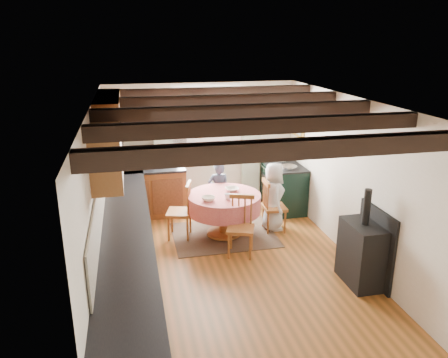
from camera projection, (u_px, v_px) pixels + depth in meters
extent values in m
cube|color=#9F5824|center=(236.00, 273.00, 6.23)|extent=(3.60, 5.50, 0.00)
cube|color=white|center=(238.00, 104.00, 5.49)|extent=(3.60, 5.50, 0.00)
cube|color=silver|center=(202.00, 146.00, 8.41)|extent=(3.60, 0.00, 2.40)
cube|color=silver|center=(325.00, 315.00, 3.31)|extent=(3.60, 0.00, 2.40)
cube|color=silver|center=(98.00, 204.00, 5.49)|extent=(0.00, 5.50, 2.40)
cube|color=silver|center=(359.00, 184.00, 6.23)|extent=(0.00, 5.50, 2.40)
cube|color=black|center=(296.00, 149.00, 3.66)|extent=(3.60, 0.16, 0.16)
cube|color=black|center=(261.00, 126.00, 4.59)|extent=(3.60, 0.16, 0.16)
cube|color=black|center=(238.00, 111.00, 5.51)|extent=(3.60, 0.16, 0.16)
cube|color=black|center=(221.00, 100.00, 6.44)|extent=(3.60, 0.16, 0.16)
cube|color=black|center=(209.00, 92.00, 7.37)|extent=(3.60, 0.16, 0.16)
cube|color=beige|center=(101.00, 196.00, 5.77)|extent=(0.02, 4.50, 0.55)
cube|color=beige|center=(150.00, 149.00, 8.19)|extent=(1.40, 0.02, 0.55)
cube|color=brown|center=(127.00, 256.00, 5.79)|extent=(0.60, 5.30, 0.88)
cube|color=brown|center=(150.00, 192.00, 8.15)|extent=(1.30, 0.60, 0.88)
cube|color=black|center=(126.00, 224.00, 5.65)|extent=(0.64, 5.30, 0.04)
cube|color=black|center=(149.00, 169.00, 7.99)|extent=(1.30, 0.64, 0.04)
cube|color=brown|center=(110.00, 126.00, 6.41)|extent=(0.34, 1.80, 0.90)
cube|color=brown|center=(107.00, 156.00, 5.03)|extent=(0.34, 0.90, 0.70)
cube|color=white|center=(207.00, 125.00, 8.29)|extent=(1.34, 0.03, 1.54)
cube|color=white|center=(207.00, 125.00, 8.30)|extent=(1.20, 0.01, 1.40)
cube|color=beige|center=(164.00, 154.00, 8.20)|extent=(0.35, 0.10, 2.10)
cube|color=beige|center=(251.00, 150.00, 8.54)|extent=(0.35, 0.10, 2.10)
cylinder|color=black|center=(208.00, 94.00, 8.03)|extent=(2.00, 0.03, 0.03)
cube|color=gold|center=(299.00, 121.00, 8.20)|extent=(0.04, 0.50, 0.60)
cylinder|color=silver|center=(256.00, 118.00, 8.44)|extent=(0.30, 0.02, 0.30)
cube|color=#463620|center=(224.00, 235.00, 7.40)|extent=(1.70, 1.33, 0.01)
imported|color=#363F55|center=(219.00, 191.00, 7.92)|extent=(0.41, 0.29, 1.08)
imported|color=silver|center=(273.00, 196.00, 7.49)|extent=(0.43, 0.61, 1.19)
imported|color=silver|center=(232.00, 189.00, 7.34)|extent=(0.23, 0.23, 0.05)
imported|color=silver|center=(208.00, 199.00, 6.89)|extent=(0.24, 0.24, 0.07)
imported|color=silver|center=(227.00, 197.00, 6.95)|extent=(0.12, 0.12, 0.09)
cylinder|color=#262628|center=(132.00, 163.00, 7.84)|extent=(0.14, 0.14, 0.25)
cylinder|color=#262628|center=(151.00, 162.00, 7.98)|extent=(0.19, 0.19, 0.21)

